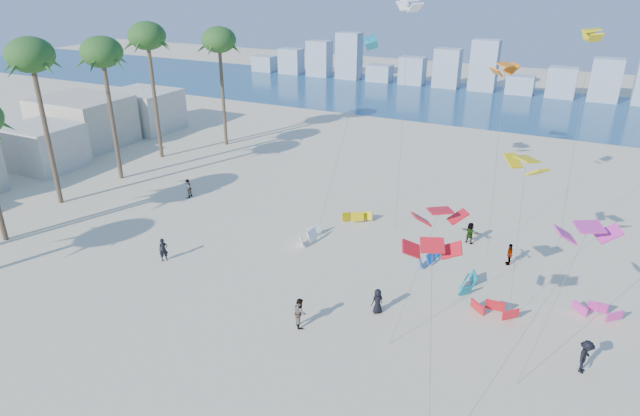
% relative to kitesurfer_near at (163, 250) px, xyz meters
% --- Properties ---
extents(ground, '(220.00, 220.00, 0.00)m').
position_rel_kitesurfer_near_xyz_m(ground, '(7.39, -11.87, -0.85)').
color(ground, beige).
rests_on(ground, ground).
extents(ocean, '(220.00, 220.00, 0.00)m').
position_rel_kitesurfer_near_xyz_m(ocean, '(7.39, 60.13, -0.85)').
color(ocean, navy).
rests_on(ocean, ground).
extents(kitesurfer_near, '(0.71, 0.74, 1.71)m').
position_rel_kitesurfer_near_xyz_m(kitesurfer_near, '(0.00, 0.00, 0.00)').
color(kitesurfer_near, black).
rests_on(kitesurfer_near, ground).
extents(kitesurfer_mid, '(1.11, 1.14, 1.85)m').
position_rel_kitesurfer_near_xyz_m(kitesurfer_mid, '(12.38, -2.56, 0.07)').
color(kitesurfer_mid, gray).
rests_on(kitesurfer_mid, ground).
extents(kitesurfers_far, '(37.49, 13.11, 1.91)m').
position_rel_kitesurfer_near_xyz_m(kitesurfers_far, '(18.19, 6.25, 0.03)').
color(kitesurfers_far, black).
rests_on(kitesurfers_far, ground).
extents(grounded_kites, '(21.79, 9.87, 0.92)m').
position_rel_kitesurfer_near_xyz_m(grounded_kites, '(17.71, 6.90, -0.42)').
color(grounded_kites, white).
rests_on(grounded_kites, ground).
extents(flying_kites, '(32.11, 28.80, 17.48)m').
position_rel_kitesurfer_near_xyz_m(flying_kites, '(20.61, 9.23, 10.71)').
color(flying_kites, red).
rests_on(flying_kites, ground).
extents(palm_row, '(7.54, 44.80, 14.34)m').
position_rel_kitesurfer_near_xyz_m(palm_row, '(-14.47, 4.31, 10.51)').
color(palm_row, brown).
rests_on(palm_row, ground).
extents(beachfront_buildings, '(11.50, 43.00, 6.00)m').
position_rel_kitesurfer_near_xyz_m(beachfront_buildings, '(-26.30, 8.94, 1.82)').
color(beachfront_buildings, beige).
rests_on(beachfront_buildings, ground).
extents(distant_skyline, '(85.00, 3.00, 8.40)m').
position_rel_kitesurfer_near_xyz_m(distant_skyline, '(6.20, 70.13, 2.23)').
color(distant_skyline, '#9EADBF').
rests_on(distant_skyline, ground).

